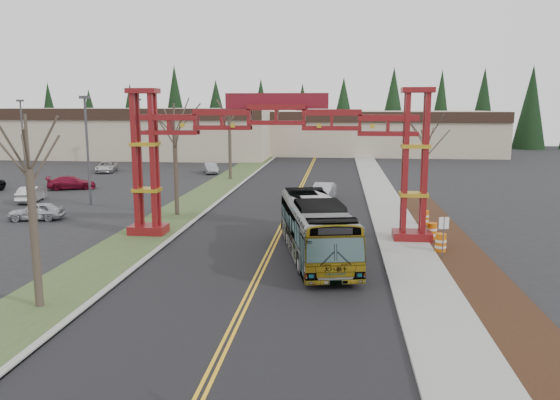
# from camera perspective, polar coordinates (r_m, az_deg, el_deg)

# --- Properties ---
(ground) EXTENTS (200.00, 200.00, 0.00)m
(ground) POSITION_cam_1_polar(r_m,az_deg,el_deg) (16.38, -7.95, -19.00)
(ground) COLOR black
(ground) RESTS_ON ground
(road) EXTENTS (12.00, 110.00, 0.02)m
(road) POSITION_cam_1_polar(r_m,az_deg,el_deg) (39.84, 0.81, -1.57)
(road) COLOR black
(road) RESTS_ON ground
(lane_line_left) EXTENTS (0.12, 100.00, 0.01)m
(lane_line_left) POSITION_cam_1_polar(r_m,az_deg,el_deg) (39.85, 0.63, -1.54)
(lane_line_left) COLOR yellow
(lane_line_left) RESTS_ON road
(lane_line_right) EXTENTS (0.12, 100.00, 0.01)m
(lane_line_right) POSITION_cam_1_polar(r_m,az_deg,el_deg) (39.83, 0.98, -1.55)
(lane_line_right) COLOR yellow
(lane_line_right) RESTS_ON road
(curb_right) EXTENTS (0.30, 110.00, 0.15)m
(curb_right) POSITION_cam_1_polar(r_m,az_deg,el_deg) (39.74, 9.67, -1.64)
(curb_right) COLOR #9B9A96
(curb_right) RESTS_ON ground
(sidewalk_right) EXTENTS (2.60, 110.00, 0.14)m
(sidewalk_right) POSITION_cam_1_polar(r_m,az_deg,el_deg) (39.86, 11.75, -1.68)
(sidewalk_right) COLOR gray
(sidewalk_right) RESTS_ON ground
(landscape_strip) EXTENTS (2.60, 50.00, 0.12)m
(landscape_strip) POSITION_cam_1_polar(r_m,az_deg,el_deg) (25.97, 20.69, -8.34)
(landscape_strip) COLOR black
(landscape_strip) RESTS_ON ground
(grass_median) EXTENTS (4.00, 110.00, 0.08)m
(grass_median) POSITION_cam_1_polar(r_m,az_deg,el_deg) (41.35, -10.30, -1.27)
(grass_median) COLOR #354A25
(grass_median) RESTS_ON ground
(curb_left) EXTENTS (0.30, 110.00, 0.15)m
(curb_left) POSITION_cam_1_polar(r_m,az_deg,el_deg) (40.86, -7.81, -1.28)
(curb_left) COLOR #9B9A96
(curb_left) RESTS_ON ground
(gateway_arch) EXTENTS (18.20, 1.60, 8.90)m
(gateway_arch) POSITION_cam_1_polar(r_m,az_deg,el_deg) (32.15, -0.35, 6.45)
(gateway_arch) COLOR maroon
(gateway_arch) RESTS_ON ground
(retail_building_west) EXTENTS (46.00, 22.30, 7.50)m
(retail_building_west) POSITION_cam_1_polar(r_m,az_deg,el_deg) (92.30, -15.31, 6.91)
(retail_building_west) COLOR tan
(retail_building_west) RESTS_ON ground
(retail_building_east) EXTENTS (38.00, 20.30, 7.00)m
(retail_building_east) POSITION_cam_1_polar(r_m,az_deg,el_deg) (94.16, 10.13, 7.00)
(retail_building_east) COLOR tan
(retail_building_east) RESTS_ON ground
(conifer_treeline) EXTENTS (116.10, 5.60, 13.00)m
(conifer_treeline) POSITION_cam_1_polar(r_m,az_deg,el_deg) (105.95, 4.41, 9.03)
(conifer_treeline) COLOR black
(conifer_treeline) RESTS_ON ground
(transit_bus) EXTENTS (4.78, 11.49, 3.12)m
(transit_bus) POSITION_cam_1_polar(r_m,az_deg,el_deg) (28.62, 3.74, -2.95)
(transit_bus) COLOR #B6B8BE
(transit_bus) RESTS_ON ground
(silver_sedan) EXTENTS (2.20, 4.66, 1.48)m
(silver_sedan) POSITION_cam_1_polar(r_m,az_deg,el_deg) (45.87, 4.54, 0.84)
(silver_sedan) COLOR #A5A8AD
(silver_sedan) RESTS_ON ground
(parked_car_near_a) EXTENTS (3.88, 2.15, 1.25)m
(parked_car_near_a) POSITION_cam_1_polar(r_m,az_deg,el_deg) (41.63, -24.11, -1.08)
(parked_car_near_a) COLOR #B3B6BB
(parked_car_near_a) RESTS_ON ground
(parked_car_near_b) EXTENTS (2.18, 4.14, 1.30)m
(parked_car_near_b) POSITION_cam_1_polar(r_m,az_deg,el_deg) (49.75, -24.55, 0.57)
(parked_car_near_b) COLOR silver
(parked_car_near_b) RESTS_ON ground
(parked_car_mid_a) EXTENTS (4.76, 3.26, 1.28)m
(parked_car_mid_a) POSITION_cam_1_polar(r_m,az_deg,el_deg) (55.78, -20.96, 1.71)
(parked_car_mid_a) COLOR maroon
(parked_car_mid_a) RESTS_ON ground
(parked_car_far_a) EXTENTS (2.76, 4.23, 1.32)m
(parked_car_far_a) POSITION_cam_1_polar(r_m,az_deg,el_deg) (65.09, -7.29, 3.37)
(parked_car_far_a) COLOR gray
(parked_car_far_a) RESTS_ON ground
(parked_car_far_b) EXTENTS (3.07, 4.90, 1.26)m
(parked_car_far_b) POSITION_cam_1_polar(r_m,az_deg,el_deg) (68.98, -17.68, 3.32)
(parked_car_far_b) COLOR silver
(parked_car_far_b) RESTS_ON ground
(bare_tree_median_near) EXTENTS (3.16, 3.16, 7.58)m
(bare_tree_median_near) POSITION_cam_1_polar(r_m,az_deg,el_deg) (22.74, -24.73, 2.83)
(bare_tree_median_near) COLOR #382D26
(bare_tree_median_near) RESTS_ON ground
(bare_tree_median_mid) EXTENTS (3.22, 3.22, 8.06)m
(bare_tree_median_mid) POSITION_cam_1_polar(r_m,az_deg,el_deg) (39.72, -10.96, 6.78)
(bare_tree_median_mid) COLOR #382D26
(bare_tree_median_mid) RESTS_ON ground
(bare_tree_median_far) EXTENTS (3.38, 3.38, 9.11)m
(bare_tree_median_far) POSITION_cam_1_polar(r_m,az_deg,el_deg) (58.74, -5.31, 8.74)
(bare_tree_median_far) COLOR #382D26
(bare_tree_median_far) RESTS_ON ground
(bare_tree_right_far) EXTENTS (3.00, 3.00, 7.27)m
(bare_tree_right_far) POSITION_cam_1_polar(r_m,az_deg,el_deg) (41.37, 15.08, 5.85)
(bare_tree_right_far) COLOR #382D26
(bare_tree_right_far) RESTS_ON ground
(light_pole_near) EXTENTS (0.75, 0.38, 8.65)m
(light_pole_near) POSITION_cam_1_polar(r_m,az_deg,el_deg) (46.01, -19.51, 5.68)
(light_pole_near) COLOR #3F3F44
(light_pole_near) RESTS_ON ground
(light_pole_mid) EXTENTS (0.74, 0.37, 8.59)m
(light_pole_mid) POSITION_cam_1_polar(r_m,az_deg,el_deg) (70.04, -25.31, 6.50)
(light_pole_mid) COLOR #3F3F44
(light_pole_mid) RESTS_ON ground
(light_pole_far) EXTENTS (0.76, 0.38, 8.80)m
(light_pole_far) POSITION_cam_1_polar(r_m,az_deg,el_deg) (74.64, -14.50, 7.37)
(light_pole_far) COLOR #3F3F44
(light_pole_far) RESTS_ON ground
(street_sign) EXTENTS (0.52, 0.13, 2.27)m
(street_sign) POSITION_cam_1_polar(r_m,az_deg,el_deg) (29.18, 16.72, -2.95)
(street_sign) COLOR #3F3F44
(street_sign) RESTS_ON ground
(barrel_south) EXTENTS (0.59, 0.59, 1.09)m
(barrel_south) POSITION_cam_1_polar(r_m,az_deg,el_deg) (30.72, 16.44, -4.39)
(barrel_south) COLOR #CD600B
(barrel_south) RESTS_ON ground
(barrel_mid) EXTENTS (0.57, 0.57, 1.06)m
(barrel_mid) POSITION_cam_1_polar(r_m,az_deg,el_deg) (33.48, 15.60, -3.22)
(barrel_mid) COLOR #CD600B
(barrel_mid) RESTS_ON ground
(barrel_north) EXTENTS (0.56, 0.56, 1.04)m
(barrel_north) POSITION_cam_1_polar(r_m,az_deg,el_deg) (37.41, 14.87, -1.85)
(barrel_north) COLOR #CD600B
(barrel_north) RESTS_ON ground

